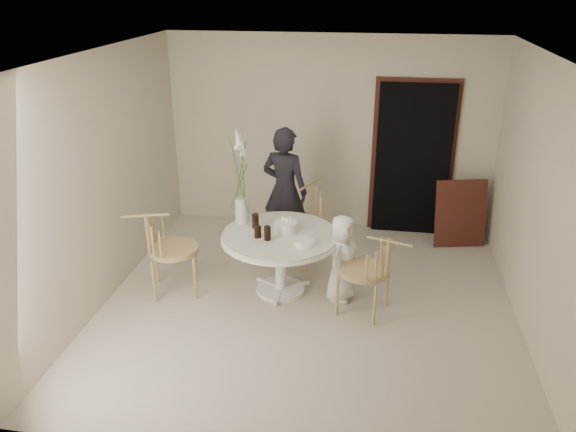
# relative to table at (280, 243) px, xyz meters

# --- Properties ---
(ground) EXTENTS (4.50, 4.50, 0.00)m
(ground) POSITION_rel_table_xyz_m (0.35, -0.25, -0.62)
(ground) COLOR beige
(ground) RESTS_ON ground
(room_shell) EXTENTS (4.50, 4.50, 4.50)m
(room_shell) POSITION_rel_table_xyz_m (0.35, -0.25, 1.00)
(room_shell) COLOR silver
(room_shell) RESTS_ON ground
(doorway) EXTENTS (1.00, 0.10, 2.10)m
(doorway) POSITION_rel_table_xyz_m (1.50, 1.94, 0.43)
(doorway) COLOR black
(doorway) RESTS_ON ground
(door_trim) EXTENTS (1.12, 0.03, 2.22)m
(door_trim) POSITION_rel_table_xyz_m (1.50, 1.98, 0.49)
(door_trim) COLOR #4E211B
(door_trim) RESTS_ON ground
(table) EXTENTS (1.33, 1.33, 0.73)m
(table) POSITION_rel_table_xyz_m (0.00, 0.00, 0.00)
(table) COLOR white
(table) RESTS_ON ground
(picture_frame) EXTENTS (0.71, 0.35, 0.90)m
(picture_frame) POSITION_rel_table_xyz_m (2.17, 1.60, -0.16)
(picture_frame) COLOR #4E211B
(picture_frame) RESTS_ON ground
(chair_far) EXTENTS (0.68, 0.70, 0.98)m
(chair_far) POSITION_rel_table_xyz_m (0.16, 0.93, 0.02)
(chair_far) COLOR tan
(chair_far) RESTS_ON ground
(chair_right) EXTENTS (0.64, 0.61, 0.91)m
(chair_right) POSITION_rel_table_xyz_m (1.07, -0.31, -0.02)
(chair_right) COLOR tan
(chair_right) RESTS_ON ground
(chair_left) EXTENTS (0.68, 0.65, 0.98)m
(chair_left) POSITION_rel_table_xyz_m (-1.33, -0.22, 0.02)
(chair_left) COLOR tan
(chair_left) RESTS_ON ground
(girl) EXTENTS (0.70, 0.56, 1.68)m
(girl) POSITION_rel_table_xyz_m (-0.13, 1.06, 0.22)
(girl) COLOR black
(girl) RESTS_ON ground
(boy) EXTENTS (0.46, 0.57, 1.01)m
(boy) POSITION_rel_table_xyz_m (0.70, -0.04, -0.11)
(boy) COLOR white
(boy) RESTS_ON ground
(birthday_cake) EXTENTS (0.25, 0.25, 0.17)m
(birthday_cake) POSITION_rel_table_xyz_m (0.05, 0.07, 0.18)
(birthday_cake) COLOR white
(birthday_cake) RESTS_ON table
(cola_tumbler_a) EXTENTS (0.08, 0.08, 0.16)m
(cola_tumbler_a) POSITION_rel_table_xyz_m (-0.11, -0.17, 0.19)
(cola_tumbler_a) COLOR black
(cola_tumbler_a) RESTS_ON table
(cola_tumbler_b) EXTENTS (0.08, 0.08, 0.13)m
(cola_tumbler_b) POSITION_rel_table_xyz_m (-0.22, -0.13, 0.18)
(cola_tumbler_b) COLOR black
(cola_tumbler_b) RESTS_ON table
(cola_tumbler_c) EXTENTS (0.09, 0.09, 0.14)m
(cola_tumbler_c) POSITION_rel_table_xyz_m (-0.23, -0.13, 0.18)
(cola_tumbler_c) COLOR black
(cola_tumbler_c) RESTS_ON table
(cola_tumbler_d) EXTENTS (0.09, 0.09, 0.17)m
(cola_tumbler_d) POSITION_rel_table_xyz_m (-0.31, 0.13, 0.20)
(cola_tumbler_d) COLOR black
(cola_tumbler_d) RESTS_ON table
(plate_stack) EXTENTS (0.26, 0.26, 0.05)m
(plate_stack) POSITION_rel_table_xyz_m (0.30, -0.23, 0.14)
(plate_stack) COLOR white
(plate_stack) RESTS_ON table
(flower_vase) EXTENTS (0.16, 0.16, 1.13)m
(flower_vase) POSITION_rel_table_xyz_m (-0.49, 0.24, 0.51)
(flower_vase) COLOR silver
(flower_vase) RESTS_ON table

